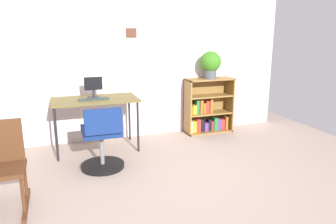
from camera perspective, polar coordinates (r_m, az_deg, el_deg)
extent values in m
plane|color=#A18C7F|center=(3.34, 1.10, -15.15)|extent=(6.24, 6.24, 0.00)
cube|color=silver|center=(5.00, -7.57, 9.00)|extent=(5.20, 0.10, 2.39)
cube|color=#502D1F|center=(4.94, -6.46, 13.67)|extent=(0.15, 0.02, 0.13)
cube|color=brown|center=(4.54, -12.70, 2.13)|extent=(1.15, 0.61, 0.03)
cylinder|color=black|center=(4.34, -19.01, -3.83)|extent=(0.03, 0.03, 0.70)
cylinder|color=black|center=(4.46, -5.22, -2.62)|extent=(0.03, 0.03, 0.70)
cylinder|color=black|center=(4.85, -19.11, -2.00)|extent=(0.03, 0.03, 0.70)
cylinder|color=black|center=(4.96, -6.73, -0.96)|extent=(0.03, 0.03, 0.70)
cylinder|color=#262628|center=(4.60, -12.86, 2.55)|extent=(0.17, 0.17, 0.01)
cylinder|color=#262628|center=(4.59, -12.89, 3.22)|extent=(0.03, 0.03, 0.10)
cube|color=black|center=(4.55, -12.97, 4.89)|extent=(0.24, 0.02, 0.18)
cube|color=#263531|center=(4.45, -12.91, 2.20)|extent=(0.40, 0.12, 0.02)
cylinder|color=black|center=(4.11, -11.35, -9.19)|extent=(0.52, 0.52, 0.05)
cylinder|color=slate|center=(4.03, -11.50, -6.36)|extent=(0.05, 0.05, 0.38)
cube|color=navy|center=(3.96, -11.67, -3.22)|extent=(0.44, 0.44, 0.08)
cube|color=navy|center=(3.67, -11.26, -1.63)|extent=(0.42, 0.07, 0.28)
cube|color=#4C2B16|center=(3.48, -23.58, -14.68)|extent=(0.04, 0.64, 0.04)
cylinder|color=#4C2B16|center=(3.26, -24.09, -13.05)|extent=(0.03, 0.03, 0.34)
cylinder|color=#4C2B16|center=(3.55, -23.72, -10.76)|extent=(0.03, 0.03, 0.34)
cube|color=#4C2B16|center=(3.35, -27.32, -9.12)|extent=(0.42, 0.40, 0.04)
cube|color=#4C2B16|center=(3.44, -27.36, -4.54)|extent=(0.40, 0.04, 0.41)
cube|color=olive|center=(5.18, 3.44, 0.83)|extent=(0.02, 0.30, 0.89)
cube|color=olive|center=(5.51, 10.66, 1.41)|extent=(0.02, 0.30, 0.89)
cube|color=olive|center=(5.26, 7.30, 5.74)|extent=(0.77, 0.30, 0.02)
cube|color=olive|center=(5.45, 7.02, -3.31)|extent=(0.77, 0.30, 0.02)
cube|color=olive|center=(5.46, 6.52, 1.44)|extent=(0.77, 0.02, 0.89)
cube|color=olive|center=(5.36, 7.12, -0.16)|extent=(0.73, 0.28, 0.02)
cube|color=olive|center=(5.30, 7.21, 2.82)|extent=(0.73, 0.28, 0.02)
cube|color=beige|center=(5.27, 3.86, -2.55)|extent=(0.04, 0.13, 0.20)
cube|color=#B79323|center=(5.30, 4.51, -2.53)|extent=(0.07, 0.11, 0.19)
cube|color=#B22D28|center=(5.32, 5.22, -2.34)|extent=(0.07, 0.11, 0.21)
cube|color=black|center=(5.35, 5.93, -2.29)|extent=(0.06, 0.10, 0.21)
cube|color=#593372|center=(5.39, 6.57, -2.55)|extent=(0.07, 0.11, 0.14)
cube|color=black|center=(5.41, 7.17, -2.23)|extent=(0.05, 0.11, 0.19)
cube|color=#B22D28|center=(5.44, 7.60, -2.35)|extent=(0.04, 0.11, 0.16)
cube|color=#237238|center=(5.45, 8.16, -2.04)|extent=(0.07, 0.13, 0.21)
cube|color=#593372|center=(5.49, 8.80, -2.09)|extent=(0.06, 0.10, 0.19)
cube|color=#B22D28|center=(5.52, 9.42, -2.09)|extent=(0.07, 0.09, 0.17)
cube|color=#99591E|center=(5.55, 9.99, -1.81)|extent=(0.05, 0.13, 0.22)
cube|color=#B79323|center=(5.20, 3.90, 0.40)|extent=(0.04, 0.11, 0.14)
cube|color=#B79323|center=(5.22, 4.51, 0.48)|extent=(0.06, 0.11, 0.15)
cube|color=#237238|center=(5.24, 5.11, 0.90)|extent=(0.05, 0.10, 0.22)
cube|color=#99591E|center=(5.26, 5.74, 0.94)|extent=(0.05, 0.11, 0.22)
cube|color=#99591E|center=(5.29, 6.25, 0.73)|extent=(0.04, 0.12, 0.17)
cube|color=#B22D28|center=(5.31, 6.81, 0.92)|extent=(0.06, 0.10, 0.19)
cube|color=#99591E|center=(5.33, 7.38, 1.09)|extent=(0.04, 0.13, 0.22)
cylinder|color=#474C51|center=(5.23, 7.42, 6.57)|extent=(0.19, 0.19, 0.13)
sphere|color=#36741C|center=(5.20, 7.49, 8.73)|extent=(0.33, 0.33, 0.33)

